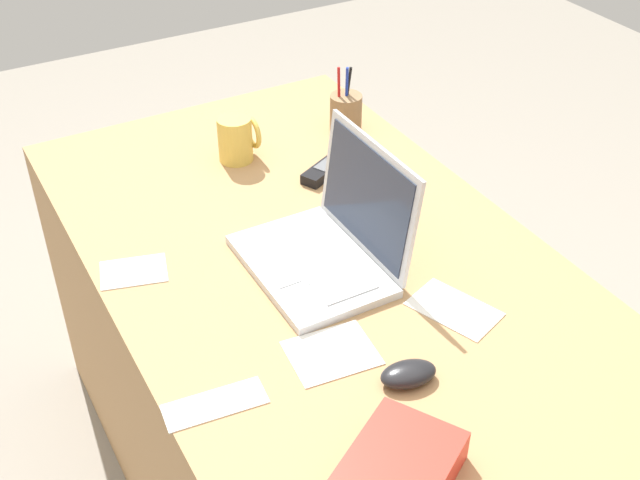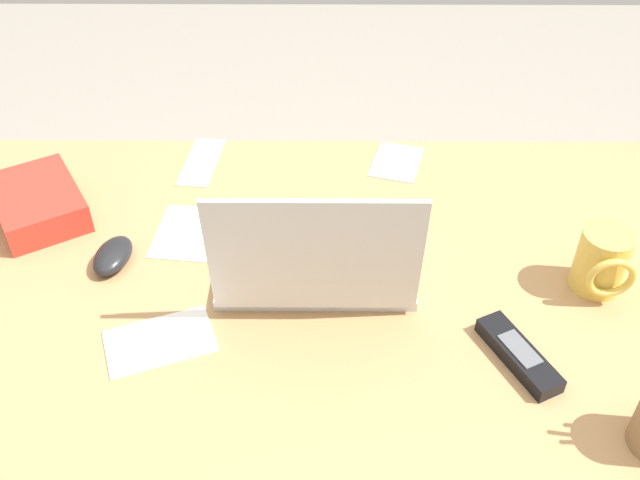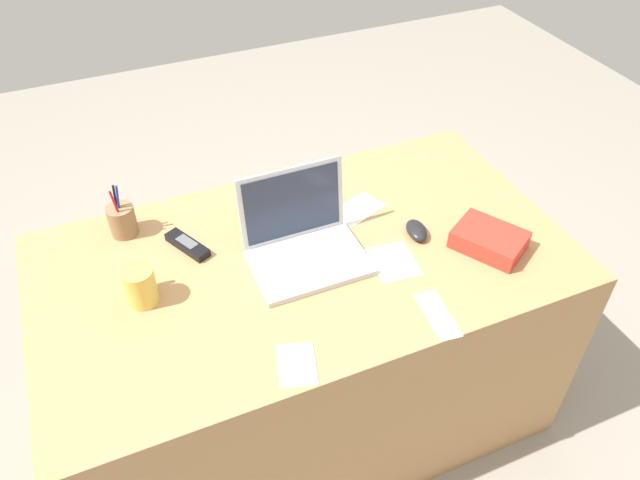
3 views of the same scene
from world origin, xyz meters
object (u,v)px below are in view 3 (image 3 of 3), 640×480
Objects in this scene: coffee_mug_white at (140,285)px; cordless_phone at (187,245)px; laptop at (305,242)px; snack_bag at (489,240)px; computer_mouse at (417,230)px; pen_holder at (122,220)px.

coffee_mug_white reaches higher than cordless_phone.
laptop is 2.04× the size of cordless_phone.
snack_bag reaches higher than cordless_phone.
snack_bag is at bearing -10.81° from coffee_mug_white.
computer_mouse is 0.21m from snack_bag.
computer_mouse is 0.56× the size of pen_holder.
cordless_phone is 0.90× the size of pen_holder.
laptop is at bearing 160.78° from snack_bag.
laptop is 0.34m from computer_mouse.
computer_mouse is 0.87m from pen_holder.
coffee_mug_white is at bearing -173.44° from computer_mouse.
computer_mouse is at bearing -18.02° from cordless_phone.
computer_mouse is 0.80m from coffee_mug_white.
pen_holder is at bearing 89.69° from coffee_mug_white.
laptop is 1.65× the size of snack_bag.
pen_holder is (-0.46, 0.30, -0.00)m from laptop.
pen_holder is (0.00, 0.30, -0.01)m from coffee_mug_white.
laptop reaches higher than computer_mouse.
laptop is at bearing -33.57° from pen_holder.
coffee_mug_white is 0.98m from snack_bag.
computer_mouse is 0.62× the size of cordless_phone.
snack_bag is at bearing -19.22° from laptop.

